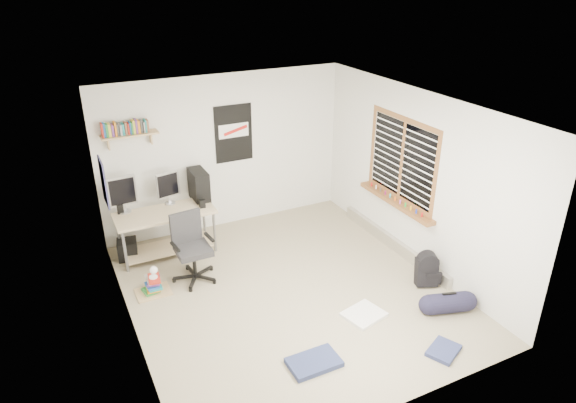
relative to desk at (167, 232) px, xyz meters
name	(u,v)px	position (x,y,z in m)	size (l,w,h in m)	color
floor	(288,291)	(1.17, -1.69, -0.37)	(4.00, 4.50, 0.01)	gray
ceiling	(288,107)	(1.17, -1.69, 2.14)	(4.00, 4.50, 0.01)	white
back_wall	(225,152)	(1.17, 0.56, 0.89)	(4.00, 0.01, 2.50)	silver
left_wall	(122,242)	(-0.83, -1.69, 0.89)	(0.01, 4.50, 2.50)	silver
right_wall	(416,179)	(3.18, -1.69, 0.89)	(0.01, 4.50, 2.50)	silver
desk	(167,232)	(0.00, 0.00, 0.00)	(1.43, 0.63, 0.65)	tan
monitor_left	(124,201)	(-0.51, 0.25, 0.51)	(0.40, 0.10, 0.44)	#AFAEB3
monitor_right	(169,194)	(0.15, 0.25, 0.48)	(0.35, 0.09, 0.39)	#98999C
pc_tower	(199,186)	(0.62, 0.25, 0.53)	(0.22, 0.47, 0.49)	black
keyboard	(138,215)	(-0.36, 0.12, 0.30)	(0.40, 0.14, 0.02)	black
speaker_left	(120,210)	(-0.58, 0.25, 0.38)	(0.09, 0.09, 0.18)	black
speaker_right	(202,205)	(0.55, -0.09, 0.37)	(0.08, 0.08, 0.17)	black
office_chair	(193,248)	(0.15, -0.86, 0.12)	(0.63, 0.63, 0.96)	#262629
wall_shelf	(130,135)	(-0.28, 0.45, 1.42)	(0.80, 0.22, 0.24)	tan
poster_back_wall	(234,134)	(1.32, 0.54, 1.19)	(0.62, 0.03, 0.92)	black
poster_left_wall	(104,182)	(-0.81, -0.49, 1.14)	(0.02, 0.42, 0.60)	navy
window	(401,160)	(3.12, -1.39, 1.08)	(0.10, 1.50, 1.26)	brown
baseboard_heater	(393,243)	(3.13, -1.39, -0.28)	(0.08, 2.50, 0.18)	#B7B2A8
backpack	(426,272)	(2.92, -2.38, -0.16)	(0.29, 0.23, 0.38)	black
duffel_bag	(448,302)	(2.77, -2.99, -0.22)	(0.26, 0.26, 0.51)	black
tshirt	(364,314)	(1.78, -2.59, -0.34)	(0.47, 0.40, 0.04)	silver
jeans_a	(314,362)	(0.81, -3.07, -0.33)	(0.56, 0.36, 0.06)	#22294D
jeans_b	(444,350)	(2.21, -3.55, -0.34)	(0.38, 0.29, 0.05)	navy
book_stack	(152,283)	(-0.45, -0.92, -0.21)	(0.43, 0.35, 0.29)	brown
desk_lamp	(152,269)	(-0.43, -0.94, 0.02)	(0.11, 0.19, 0.19)	white
subwoofer	(128,250)	(-0.58, 0.13, -0.22)	(0.28, 0.28, 0.31)	black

